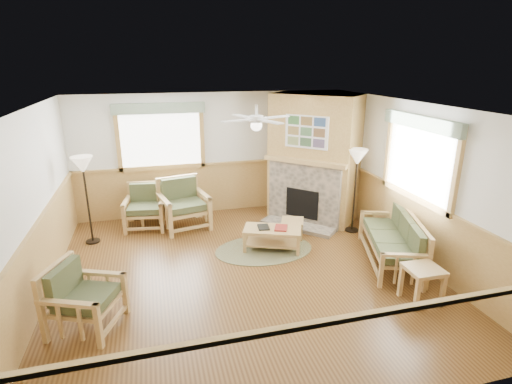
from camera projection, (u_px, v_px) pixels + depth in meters
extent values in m
cube|color=brown|center=(244.00, 273.00, 6.61)|extent=(6.00, 6.00, 0.01)
cube|color=white|center=(242.00, 107.00, 5.76)|extent=(6.00, 6.00, 0.01)
cube|color=white|center=(212.00, 154.00, 8.94)|extent=(6.00, 0.02, 2.70)
cube|color=white|center=(321.00, 304.00, 3.43)|extent=(6.00, 0.02, 2.70)
cube|color=white|center=(29.00, 214.00, 5.45)|extent=(0.02, 6.00, 2.70)
cube|color=white|center=(411.00, 181.00, 6.91)|extent=(0.02, 6.00, 2.70)
cylinder|color=brown|center=(264.00, 249.00, 7.40)|extent=(2.11, 2.11, 0.01)
cube|color=maroon|center=(281.00, 227.00, 7.28)|extent=(0.32, 0.36, 0.03)
cube|color=black|center=(263.00, 227.00, 7.32)|extent=(0.23, 0.29, 0.03)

